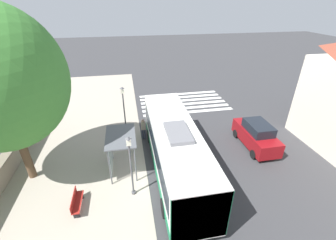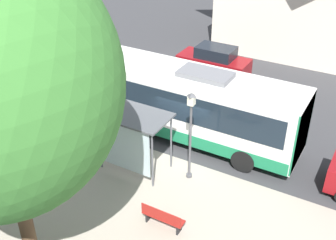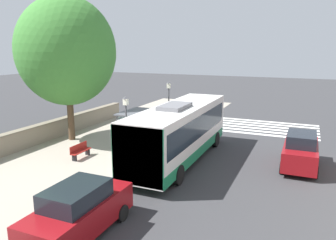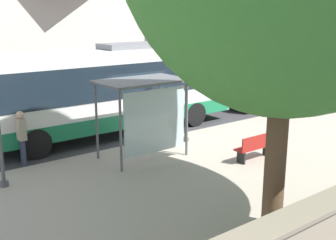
# 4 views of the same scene
# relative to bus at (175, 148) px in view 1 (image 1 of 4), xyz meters

# --- Properties ---
(ground_plane) EXTENTS (120.00, 120.00, 0.00)m
(ground_plane) POSITION_rel_bus_xyz_m (-1.77, -0.34, -1.81)
(ground_plane) COLOR #353538
(ground_plane) RESTS_ON ground
(sidewalk_plaza) EXTENTS (9.00, 44.00, 0.02)m
(sidewalk_plaza) POSITION_rel_bus_xyz_m (-6.27, -0.34, -1.80)
(sidewalk_plaza) COLOR #9E9384
(sidewalk_plaza) RESTS_ON ground
(crosswalk_stripes) EXTENTS (9.00, 5.25, 0.01)m
(crosswalk_stripes) POSITION_rel_bus_xyz_m (3.23, 10.46, -1.81)
(crosswalk_stripes) COLOR silver
(crosswalk_stripes) RESTS_ON ground
(bus) EXTENTS (2.65, 10.33, 3.49)m
(bus) POSITION_rel_bus_xyz_m (0.00, 0.00, 0.00)
(bus) COLOR silver
(bus) RESTS_ON ground
(bus_shelter) EXTENTS (1.77, 2.82, 2.58)m
(bus_shelter) POSITION_rel_bus_xyz_m (-3.33, 0.80, 0.33)
(bus_shelter) COLOR #515459
(bus_shelter) RESTS_ON ground
(pedestrian) EXTENTS (0.34, 0.23, 1.74)m
(pedestrian) POSITION_rel_bus_xyz_m (-1.58, 4.19, -0.78)
(pedestrian) COLOR #2D3347
(pedestrian) RESTS_ON ground
(bench) EXTENTS (0.40, 1.55, 0.88)m
(bench) POSITION_rel_bus_xyz_m (-5.64, -1.92, -1.34)
(bench) COLOR maroon
(bench) RESTS_ON ground
(street_lamp_near) EXTENTS (0.28, 0.28, 4.06)m
(street_lamp_near) POSITION_rel_bus_xyz_m (-2.91, 5.20, 0.61)
(street_lamp_near) COLOR #4C4C51
(street_lamp_near) RESTS_ON ground
(street_lamp_far) EXTENTS (0.28, 0.28, 3.88)m
(street_lamp_far) POSITION_rel_bus_xyz_m (-2.68, -1.45, 0.50)
(street_lamp_far) COLOR #4C4C51
(street_lamp_far) RESTS_ON ground
(parked_car_far_lane) EXTENTS (1.86, 4.20, 1.98)m
(parked_car_far_lane) POSITION_rel_bus_xyz_m (6.51, 1.62, -0.85)
(parked_car_far_lane) COLOR maroon
(parked_car_far_lane) RESTS_ON ground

